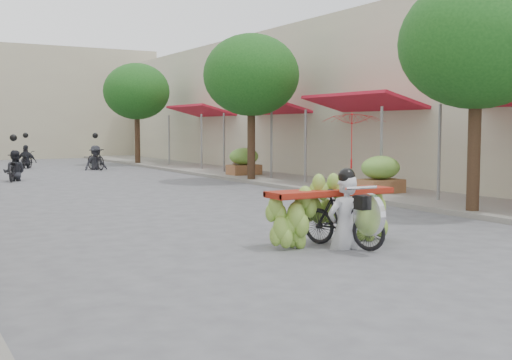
% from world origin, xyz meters
% --- Properties ---
extents(ground, '(120.00, 120.00, 0.00)m').
position_xyz_m(ground, '(0.00, 0.00, 0.00)').
color(ground, '#5A5A5F').
rests_on(ground, ground).
extents(sidewalk_right, '(4.00, 60.00, 0.12)m').
position_xyz_m(sidewalk_right, '(7.00, 15.00, 0.06)').
color(sidewalk_right, gray).
rests_on(sidewalk_right, ground).
extents(shophouse_row_right, '(9.77, 40.00, 6.00)m').
position_xyz_m(shophouse_row_right, '(11.99, 14.00, 3.00)').
color(shophouse_row_right, '#B7B097').
rests_on(shophouse_row_right, ground).
extents(street_tree_near, '(3.40, 3.40, 5.25)m').
position_xyz_m(street_tree_near, '(5.40, 4.00, 3.78)').
color(street_tree_near, '#3A2719').
rests_on(street_tree_near, ground).
extents(street_tree_mid, '(3.40, 3.40, 5.25)m').
position_xyz_m(street_tree_mid, '(5.40, 14.00, 3.78)').
color(street_tree_mid, '#3A2719').
rests_on(street_tree_mid, ground).
extents(street_tree_far, '(3.40, 3.40, 5.25)m').
position_xyz_m(street_tree_far, '(5.40, 26.00, 3.78)').
color(street_tree_far, '#3A2719').
rests_on(street_tree_far, ground).
extents(produce_crate_mid, '(1.20, 0.88, 1.16)m').
position_xyz_m(produce_crate_mid, '(6.20, 8.00, 0.71)').
color(produce_crate_mid, brown).
rests_on(produce_crate_mid, ground).
extents(produce_crate_far, '(1.20, 0.88, 1.16)m').
position_xyz_m(produce_crate_far, '(6.20, 16.00, 0.71)').
color(produce_crate_far, brown).
rests_on(produce_crate_far, ground).
extents(banana_motorbike, '(2.28, 1.81, 2.21)m').
position_xyz_m(banana_motorbike, '(0.59, 2.55, 0.74)').
color(banana_motorbike, black).
rests_on(banana_motorbike, ground).
extents(market_umbrella, '(2.16, 2.16, 1.67)m').
position_xyz_m(market_umbrella, '(5.80, 8.75, 2.44)').
color(market_umbrella, red).
rests_on(market_umbrella, ground).
extents(pedestrian, '(0.90, 0.73, 1.59)m').
position_xyz_m(pedestrian, '(5.99, 16.14, 0.92)').
color(pedestrian, silver).
rests_on(pedestrian, ground).
extents(bg_motorbike_a, '(1.18, 1.81, 1.95)m').
position_xyz_m(bg_motorbike_a, '(-1.84, 18.81, 0.73)').
color(bg_motorbike_a, black).
rests_on(bg_motorbike_a, ground).
extents(bg_motorbike_b, '(1.13, 1.79, 1.95)m').
position_xyz_m(bg_motorbike_b, '(2.45, 23.35, 0.84)').
color(bg_motorbike_b, black).
rests_on(bg_motorbike_b, ground).
extents(bg_motorbike_c, '(1.16, 1.54, 1.95)m').
position_xyz_m(bg_motorbike_c, '(-0.13, 26.03, 0.83)').
color(bg_motorbike_c, black).
rests_on(bg_motorbike_c, ground).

